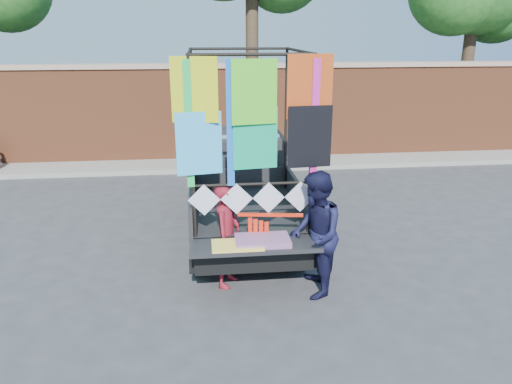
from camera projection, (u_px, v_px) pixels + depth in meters
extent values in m
plane|color=#38383A|center=(243.00, 280.00, 7.20)|extent=(90.00, 90.00, 0.00)
cube|color=brown|center=(220.00, 115.00, 13.43)|extent=(30.00, 0.35, 2.50)
cube|color=tan|center=(219.00, 66.00, 13.03)|extent=(30.00, 0.45, 0.12)
cube|color=gray|center=(222.00, 164.00, 13.14)|extent=(30.00, 1.20, 0.12)
cylinder|color=#38281C|center=(252.00, 56.00, 14.21)|extent=(0.36, 0.36, 5.46)
cylinder|color=#38281C|center=(466.00, 70.00, 15.04)|extent=(0.36, 0.36, 4.55)
sphere|color=#19591F|center=(496.00, 2.00, 14.91)|extent=(2.40, 2.40, 2.40)
cylinder|color=black|center=(199.00, 198.00, 9.75)|extent=(0.21, 0.63, 0.63)
cylinder|color=black|center=(199.00, 253.00, 7.33)|extent=(0.21, 0.63, 0.63)
cylinder|color=black|center=(274.00, 195.00, 9.91)|extent=(0.21, 0.63, 0.63)
cylinder|color=black|center=(298.00, 248.00, 7.49)|extent=(0.21, 0.63, 0.63)
cube|color=black|center=(242.00, 212.00, 8.53)|extent=(1.61, 3.98, 0.28)
cube|color=black|center=(246.00, 212.00, 7.77)|extent=(1.71, 2.18, 0.09)
cube|color=black|center=(192.00, 201.00, 7.62)|extent=(0.06, 2.18, 0.43)
cube|color=black|center=(299.00, 197.00, 7.80)|extent=(0.06, 2.18, 0.43)
cube|color=black|center=(240.00, 179.00, 8.72)|extent=(1.71, 0.06, 0.43)
cube|color=black|center=(236.00, 164.00, 9.57)|extent=(1.71, 1.52, 1.18)
cube|color=#8C9EAD|center=(238.00, 149.00, 9.05)|extent=(1.52, 0.06, 0.52)
cube|color=#8C9EAD|center=(234.00, 146.00, 10.18)|extent=(1.52, 0.09, 0.66)
cube|color=black|center=(233.00, 162.00, 10.63)|extent=(1.66, 0.85, 0.52)
cube|color=black|center=(255.00, 245.00, 6.51)|extent=(1.71, 0.52, 0.06)
cube|color=black|center=(254.00, 263.00, 6.83)|extent=(1.75, 0.14, 0.17)
cylinder|color=black|center=(192.00, 151.00, 6.37)|extent=(0.05, 0.05, 2.37)
cylinder|color=black|center=(193.00, 123.00, 8.25)|extent=(0.05, 0.05, 2.37)
cylinder|color=black|center=(311.00, 148.00, 6.53)|extent=(0.05, 0.05, 2.37)
cylinder|color=black|center=(286.00, 121.00, 8.41)|extent=(0.05, 0.05, 2.37)
cylinder|color=black|center=(252.00, 54.00, 6.08)|extent=(1.61, 0.04, 0.04)
cylinder|color=black|center=(239.00, 49.00, 7.96)|extent=(1.61, 0.04, 0.04)
cylinder|color=black|center=(189.00, 51.00, 6.94)|extent=(0.04, 2.04, 0.04)
cylinder|color=black|center=(299.00, 51.00, 7.10)|extent=(0.04, 2.04, 0.04)
cylinder|color=black|center=(252.00, 184.00, 6.60)|extent=(1.61, 0.04, 0.04)
cube|color=#CCD416|center=(195.00, 91.00, 6.12)|extent=(0.59, 0.01, 0.81)
cube|color=#53D625|center=(253.00, 90.00, 6.16)|extent=(0.59, 0.01, 0.81)
cube|color=#B94215|center=(309.00, 89.00, 6.27)|extent=(0.59, 0.01, 0.81)
cube|color=#35B9FF|center=(197.00, 141.00, 6.28)|extent=(0.59, 0.01, 0.81)
cube|color=#0CAB71|center=(253.00, 139.00, 6.39)|extent=(0.59, 0.01, 0.81)
cube|color=black|center=(308.00, 138.00, 6.43)|extent=(0.59, 0.01, 0.81)
cube|color=#18C650|center=(189.00, 126.00, 6.23)|extent=(0.09, 0.01, 1.61)
cube|color=#D12298|center=(315.00, 123.00, 6.40)|extent=(0.09, 0.01, 1.61)
cube|color=blue|center=(230.00, 125.00, 6.28)|extent=(0.09, 0.01, 1.61)
cube|color=white|center=(204.00, 200.00, 6.56)|extent=(0.43, 0.01, 0.43)
cube|color=white|center=(237.00, 199.00, 6.61)|extent=(0.43, 0.01, 0.43)
cube|color=white|center=(269.00, 198.00, 6.65)|extent=(0.43, 0.01, 0.43)
cube|color=white|center=(300.00, 197.00, 6.70)|extent=(0.43, 0.01, 0.43)
cube|color=#F53836|center=(262.00, 241.00, 6.50)|extent=(0.71, 0.43, 0.08)
cube|color=#FFDA50|center=(238.00, 245.00, 6.41)|extent=(0.66, 0.38, 0.04)
imported|color=maroon|center=(227.00, 235.00, 6.88)|extent=(0.54, 0.64, 1.49)
imported|color=#141432|center=(315.00, 235.00, 6.60)|extent=(0.74, 0.90, 1.71)
cube|color=#FB270D|center=(270.00, 215.00, 6.65)|extent=(0.87, 0.17, 0.04)
cube|color=#FB270D|center=(250.00, 235.00, 6.69)|extent=(0.06, 0.02, 0.51)
cube|color=#FB270D|center=(255.00, 237.00, 6.70)|extent=(0.06, 0.02, 0.51)
cube|color=#FB270D|center=(261.00, 238.00, 6.71)|extent=(0.06, 0.02, 0.51)
cube|color=#FB270D|center=(266.00, 239.00, 6.73)|extent=(0.06, 0.02, 0.51)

